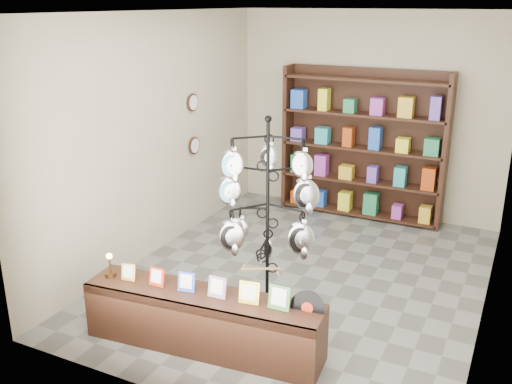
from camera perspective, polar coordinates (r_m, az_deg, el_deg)
ground at (r=6.87m, az=4.70°, el=-8.37°), size 5.00×5.00×0.00m
room_envelope at (r=6.25m, az=5.15°, el=6.93°), size 5.00×5.00×5.00m
display_tree at (r=5.59m, az=1.17°, el=-1.25°), size 1.14×1.14×2.09m
front_shelf at (r=5.46m, az=-5.32°, el=-12.66°), size 2.31×0.68×0.81m
back_shelving at (r=8.57m, az=10.58°, el=4.24°), size 2.42×0.36×2.20m
wall_clocks at (r=7.90m, az=-6.29°, el=6.75°), size 0.03×0.24×0.84m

